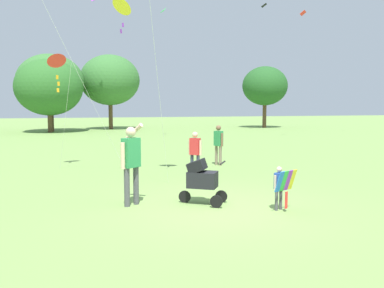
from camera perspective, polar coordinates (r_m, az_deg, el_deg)
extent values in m
plane|color=#75994C|center=(8.85, 3.65, -9.10)|extent=(120.00, 120.00, 0.00)
cylinder|color=brown|center=(33.88, -19.36, 2.79)|extent=(0.36, 0.36, 1.47)
ellipsoid|color=#2D6628|center=(33.87, -19.52, 7.55)|extent=(5.21, 4.69, 4.43)
cylinder|color=brown|center=(34.86, -19.18, 3.18)|extent=(0.36, 0.36, 1.85)
ellipsoid|color=#387033|center=(34.87, -19.35, 8.21)|extent=(5.33, 4.80, 4.53)
cylinder|color=brown|center=(36.73, -11.38, 3.82)|extent=(0.36, 0.36, 2.26)
ellipsoid|color=#387033|center=(36.77, -11.48, 8.83)|extent=(5.21, 4.69, 4.43)
cylinder|color=brown|center=(38.92, 10.17, 3.91)|extent=(0.36, 0.36, 2.22)
ellipsoid|color=#235623|center=(38.94, 10.24, 8.07)|extent=(4.29, 3.86, 3.65)
cylinder|color=#4C4C51|center=(8.94, 12.40, -7.56)|extent=(0.07, 0.07, 0.46)
cylinder|color=#4C4C51|center=(8.83, 11.81, -7.71)|extent=(0.07, 0.07, 0.46)
cube|color=#284CA8|center=(8.80, 12.16, -5.08)|extent=(0.24, 0.20, 0.35)
cylinder|color=beige|center=(8.90, 12.66, -5.13)|extent=(0.05, 0.05, 0.31)
cylinder|color=beige|center=(8.71, 11.64, -5.35)|extent=(0.05, 0.05, 0.31)
sphere|color=beige|center=(8.76, 12.20, -3.52)|extent=(0.12, 0.12, 0.12)
cube|color=yellow|center=(8.85, 13.92, -4.88)|extent=(0.19, 0.20, 0.44)
cube|color=purple|center=(8.74, 13.38, -4.99)|extent=(0.19, 0.20, 0.44)
cube|color=green|center=(8.63, 12.82, -5.11)|extent=(0.19, 0.20, 0.44)
cube|color=blue|center=(8.52, 12.25, -5.24)|extent=(0.19, 0.20, 0.44)
cube|color=red|center=(8.76, 13.14, -7.71)|extent=(0.08, 0.04, 0.36)
cylinder|color=#4C4C51|center=(9.04, -9.16, -6.04)|extent=(0.13, 0.13, 0.86)
cylinder|color=#4C4C51|center=(9.22, -7.90, -5.79)|extent=(0.13, 0.13, 0.86)
cube|color=#2D8C4C|center=(9.01, -8.59, -1.21)|extent=(0.44, 0.41, 0.65)
cylinder|color=beige|center=(8.86, -9.72, -1.64)|extent=(0.09, 0.09, 0.57)
cylinder|color=beige|center=(9.23, -8.14, 1.73)|extent=(0.38, 0.48, 0.41)
sphere|color=beige|center=(8.97, -8.63, 1.69)|extent=(0.22, 0.22, 0.22)
cylinder|color=black|center=(9.33, -1.04, -7.43)|extent=(0.26, 0.18, 0.28)
cylinder|color=black|center=(8.89, 3.45, -8.11)|extent=(0.26, 0.18, 0.28)
cylinder|color=black|center=(9.38, 4.15, -7.37)|extent=(0.26, 0.18, 0.28)
cube|color=black|center=(9.13, 1.48, -5.03)|extent=(0.77, 0.70, 0.36)
cube|color=black|center=(9.11, 0.71, -3.13)|extent=(0.57, 0.57, 0.35)
cylinder|color=black|center=(8.96, 4.34, -2.65)|extent=(0.28, 0.44, 0.04)
cylinder|color=silver|center=(10.36, -5.17, 12.01)|extent=(1.05, 2.23, 6.81)
cone|color=yellow|center=(14.60, -9.83, 18.59)|extent=(0.87, 0.90, 0.52)
cube|color=purple|center=(14.51, -9.71, 16.21)|extent=(0.06, 0.07, 0.14)
cube|color=purple|center=(14.42, -9.97, 15.38)|extent=(0.08, 0.08, 0.14)
cylinder|color=silver|center=(13.49, -14.63, 7.26)|extent=(2.47, 1.39, 5.35)
cone|color=red|center=(14.90, -18.55, 11.11)|extent=(0.79, 0.71, 0.46)
cube|color=#F4A319|center=(14.81, -18.47, 8.92)|extent=(0.08, 0.05, 0.14)
cube|color=#F4A319|center=(14.84, -18.29, 8.07)|extent=(0.08, 0.04, 0.14)
cube|color=#F4A319|center=(14.84, -18.37, 7.22)|extent=(0.08, 0.06, 0.14)
cylinder|color=silver|center=(14.11, -17.41, 3.50)|extent=(0.55, 1.41, 3.57)
cube|color=green|center=(27.20, -4.08, 18.26)|extent=(0.40, 0.53, 0.37)
cube|color=red|center=(27.31, 15.38, 17.38)|extent=(0.46, 0.37, 0.32)
cube|color=black|center=(34.13, 10.12, 18.68)|extent=(0.55, 0.54, 0.28)
cylinder|color=#33384C|center=(12.51, 0.86, -3.11)|extent=(0.10, 0.10, 0.69)
cylinder|color=#33384C|center=(12.61, 0.00, -3.04)|extent=(0.10, 0.10, 0.69)
cube|color=red|center=(12.48, 0.43, -0.34)|extent=(0.35, 0.34, 0.52)
cylinder|color=beige|center=(12.40, 1.19, -0.55)|extent=(0.07, 0.07, 0.46)
cylinder|color=beige|center=(12.58, -0.32, -0.46)|extent=(0.07, 0.07, 0.46)
sphere|color=beige|center=(12.45, 0.43, 1.33)|extent=(0.18, 0.18, 0.18)
cylinder|color=#7F705B|center=(15.02, 3.45, -1.57)|extent=(0.11, 0.11, 0.72)
cylinder|color=#7F705B|center=(14.85, 4.02, -1.66)|extent=(0.11, 0.11, 0.72)
cube|color=#2D8C4C|center=(14.86, 3.75, 0.80)|extent=(0.30, 0.37, 0.54)
cylinder|color=brown|center=(15.02, 3.25, 0.71)|extent=(0.08, 0.08, 0.48)
cylinder|color=brown|center=(14.72, 4.25, 0.61)|extent=(0.08, 0.08, 0.48)
sphere|color=brown|center=(14.84, 3.76, 2.28)|extent=(0.19, 0.19, 0.19)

